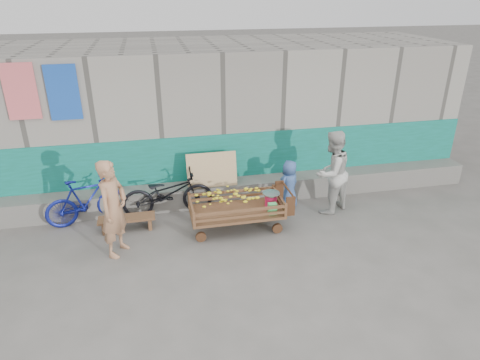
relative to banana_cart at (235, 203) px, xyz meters
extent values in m
plane|color=#585550|center=(-0.56, -1.22, -0.53)|extent=(80.00, 80.00, 0.00)
cube|color=gray|center=(-0.56, 2.88, 0.97)|extent=(12.00, 3.00, 3.00)
cube|color=#136950|center=(-0.56, 1.37, 0.17)|extent=(12.00, 0.03, 1.40)
cube|color=#64615C|center=(-0.56, 1.13, -0.31)|extent=(12.00, 0.50, 0.45)
cube|color=tan|center=(-0.26, 1.00, 0.27)|extent=(1.00, 0.19, 0.68)
cube|color=#E76369|center=(-3.56, 1.34, 1.92)|extent=(0.55, 0.03, 1.00)
cube|color=blue|center=(-2.86, 1.34, 1.87)|extent=(0.55, 0.03, 1.00)
cube|color=brown|center=(0.03, 0.00, -0.18)|extent=(1.69, 0.85, 0.05)
cylinder|color=#3A2211|center=(-0.67, -0.31, -0.44)|extent=(0.19, 0.06, 0.19)
cube|color=brown|center=(-0.79, -0.39, -0.03)|extent=(0.05, 0.05, 0.26)
cylinder|color=#3A2211|center=(-0.67, 0.31, -0.44)|extent=(0.19, 0.06, 0.19)
cube|color=brown|center=(-0.79, 0.40, -0.03)|extent=(0.05, 0.05, 0.26)
cylinder|color=#3A2211|center=(0.74, -0.31, -0.44)|extent=(0.19, 0.06, 0.19)
cube|color=brown|center=(0.85, -0.39, -0.03)|extent=(0.05, 0.05, 0.26)
cylinder|color=#3A2211|center=(0.74, 0.31, -0.44)|extent=(0.19, 0.06, 0.19)
cube|color=brown|center=(0.85, 0.40, -0.03)|extent=(0.05, 0.05, 0.26)
cube|color=brown|center=(0.03, -0.39, -0.06)|extent=(1.63, 0.04, 0.05)
cube|color=brown|center=(0.03, -0.39, 0.05)|extent=(1.63, 0.04, 0.05)
cube|color=brown|center=(0.03, 0.40, -0.06)|extent=(1.63, 0.04, 0.05)
cube|color=brown|center=(0.03, 0.40, 0.05)|extent=(1.63, 0.04, 0.05)
cube|color=brown|center=(-0.79, 0.00, -0.06)|extent=(0.04, 0.79, 0.05)
cube|color=brown|center=(-0.79, 0.00, 0.05)|extent=(0.04, 0.79, 0.05)
cube|color=brown|center=(0.85, 0.00, -0.06)|extent=(0.04, 0.79, 0.05)
cube|color=brown|center=(0.85, 0.00, 0.05)|extent=(0.04, 0.79, 0.05)
cylinder|color=#3A2211|center=(1.02, 0.00, 0.17)|extent=(0.04, 0.75, 0.04)
cube|color=#3A2211|center=(0.95, 0.35, 0.01)|extent=(0.17, 0.04, 0.38)
cube|color=#3A2211|center=(0.95, -0.35, 0.01)|extent=(0.17, 0.04, 0.38)
ellipsoid|color=gold|center=(-0.06, 0.00, 0.05)|extent=(1.22, 0.66, 0.41)
cylinder|color=#DD1B51|center=(0.69, 0.00, -0.04)|extent=(0.23, 0.23, 0.24)
cylinder|color=silver|center=(0.69, 0.00, 0.10)|extent=(0.03, 0.03, 0.06)
cylinder|color=silver|center=(0.69, 0.00, 0.13)|extent=(0.32, 0.32, 0.02)
cube|color=#4BC768|center=(0.64, -0.26, -0.05)|extent=(0.15, 0.11, 0.21)
cube|color=brown|center=(-1.96, 0.39, -0.30)|extent=(1.03, 0.31, 0.04)
cube|color=brown|center=(-2.37, 0.39, -0.43)|extent=(0.06, 0.29, 0.21)
cube|color=brown|center=(-1.55, 0.39, -0.43)|extent=(0.06, 0.29, 0.21)
imported|color=#AA7755|center=(-2.08, -0.35, 0.31)|extent=(0.65, 0.73, 1.68)
imported|color=#BBBAB4|center=(1.99, 0.31, 0.30)|extent=(1.02, 0.95, 1.68)
imported|color=#395995|center=(1.23, 0.58, -0.02)|extent=(0.60, 0.55, 1.03)
imported|color=black|center=(-1.16, 0.83, -0.07)|extent=(1.78, 0.67, 0.92)
imported|color=navy|center=(-2.68, 0.83, -0.08)|extent=(1.58, 0.80, 0.91)
camera|label=1|loc=(-1.35, -6.78, 3.62)|focal=32.00mm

